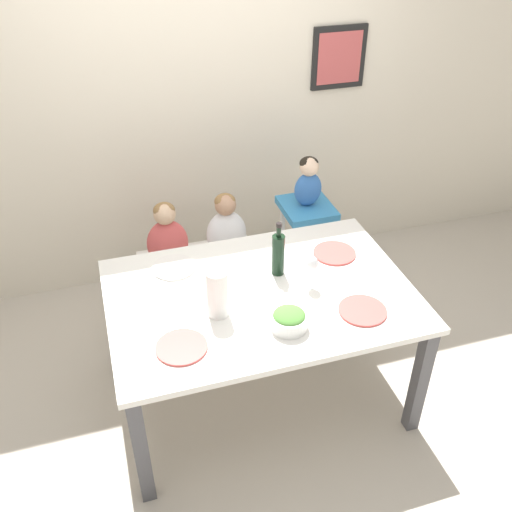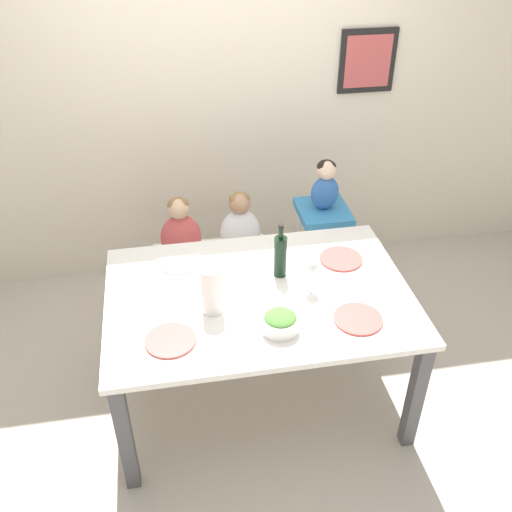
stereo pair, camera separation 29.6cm
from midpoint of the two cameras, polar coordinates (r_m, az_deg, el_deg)
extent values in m
plane|color=#BCB2A3|center=(3.53, -2.06, -13.51)|extent=(14.00, 14.00, 0.00)
cube|color=beige|center=(3.96, -8.15, 15.57)|extent=(10.00, 0.06, 2.70)
cube|color=black|center=(4.13, 6.16, 19.09)|extent=(0.39, 0.02, 0.42)
cube|color=#B74C4C|center=(4.11, 6.23, 19.04)|extent=(0.32, 0.00, 0.34)
cube|color=white|center=(3.01, -2.36, -4.03)|extent=(1.60, 1.09, 0.03)
cube|color=#4C4C51|center=(2.90, -14.47, -18.38)|extent=(0.07, 0.07, 0.73)
cube|color=#4C4C51|center=(3.18, 13.48, -12.12)|extent=(0.07, 0.07, 0.73)
cube|color=#4C4C51|center=(3.58, -15.84, -6.15)|extent=(0.07, 0.07, 0.73)
cube|color=#4C4C51|center=(3.81, 6.65, -2.05)|extent=(0.07, 0.07, 0.73)
cylinder|color=silver|center=(3.84, -12.26, -5.52)|extent=(0.04, 0.04, 0.39)
cylinder|color=silver|center=(3.86, -7.96, -4.77)|extent=(0.04, 0.04, 0.39)
cylinder|color=silver|center=(4.07, -12.75, -2.94)|extent=(0.04, 0.04, 0.39)
cylinder|color=silver|center=(4.09, -8.70, -2.24)|extent=(0.04, 0.04, 0.39)
cube|color=silver|center=(3.83, -10.77, -1.24)|extent=(0.39, 0.43, 0.05)
cylinder|color=silver|center=(3.87, -6.55, -4.51)|extent=(0.04, 0.04, 0.39)
cylinder|color=silver|center=(3.91, -2.35, -3.74)|extent=(0.04, 0.04, 0.39)
cylinder|color=silver|center=(4.10, -7.38, -2.01)|extent=(0.04, 0.04, 0.39)
cylinder|color=silver|center=(4.14, -3.40, -1.31)|extent=(0.04, 0.04, 0.39)
cube|color=silver|center=(3.87, -5.08, -0.26)|extent=(0.39, 0.43, 0.05)
cylinder|color=silver|center=(3.91, 1.64, -1.09)|extent=(0.04, 0.04, 0.69)
cylinder|color=silver|center=(3.98, 5.04, -0.47)|extent=(0.04, 0.04, 0.69)
cylinder|color=silver|center=(4.10, 0.54, 0.87)|extent=(0.04, 0.04, 0.69)
cylinder|color=silver|center=(4.17, 3.81, 1.43)|extent=(0.04, 0.04, 0.69)
cube|color=teal|center=(3.84, 2.91, 4.74)|extent=(0.33, 0.37, 0.05)
ellipsoid|color=#C64C4C|center=(3.72, -11.09, 1.16)|extent=(0.27, 0.16, 0.34)
sphere|color=#D6AD89|center=(3.60, -11.47, 4.07)|extent=(0.14, 0.14, 0.14)
ellipsoid|color=olive|center=(3.60, -11.53, 4.42)|extent=(0.14, 0.13, 0.10)
ellipsoid|color=silver|center=(3.76, -5.23, 2.15)|extent=(0.27, 0.16, 0.34)
sphere|color=tan|center=(3.65, -5.41, 5.05)|extent=(0.14, 0.14, 0.14)
ellipsoid|color=olive|center=(3.64, -5.46, 5.40)|extent=(0.14, 0.13, 0.10)
ellipsoid|color=#3366B2|center=(3.77, 2.97, 6.61)|extent=(0.19, 0.11, 0.24)
sphere|color=beige|center=(3.69, 3.05, 8.86)|extent=(0.12, 0.12, 0.12)
ellipsoid|color=black|center=(3.69, 3.02, 9.17)|extent=(0.12, 0.12, 0.09)
cylinder|color=black|center=(3.07, -0.52, 0.01)|extent=(0.07, 0.07, 0.24)
cylinder|color=black|center=(2.98, -0.54, 2.53)|extent=(0.03, 0.03, 0.08)
cylinder|color=black|center=(2.96, -0.54, 3.02)|extent=(0.03, 0.03, 0.02)
cylinder|color=white|center=(2.81, -6.89, -3.84)|extent=(0.11, 0.11, 0.26)
cylinder|color=white|center=(3.05, 2.71, -3.08)|extent=(0.06, 0.06, 0.00)
cylinder|color=white|center=(3.02, 2.73, -2.41)|extent=(0.01, 0.01, 0.09)
ellipsoid|color=white|center=(2.96, 2.78, -0.96)|extent=(0.07, 0.07, 0.10)
cylinder|color=white|center=(2.77, 0.25, -6.67)|extent=(0.19, 0.19, 0.07)
ellipsoid|color=#4C8438|center=(2.74, 0.26, -6.09)|extent=(0.16, 0.16, 0.05)
cylinder|color=#D14C47|center=(2.73, -10.59, -9.08)|extent=(0.24, 0.24, 0.01)
cylinder|color=silver|center=(3.22, -10.82, -1.22)|extent=(0.24, 0.24, 0.01)
cylinder|color=#D14C47|center=(3.29, 5.33, 0.21)|extent=(0.24, 0.24, 0.01)
cylinder|color=#D14C47|center=(2.90, 7.76, -5.54)|extent=(0.24, 0.24, 0.01)
camera|label=1|loc=(0.15, -92.86, -2.00)|focal=40.00mm
camera|label=2|loc=(0.15, 87.14, 2.00)|focal=40.00mm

